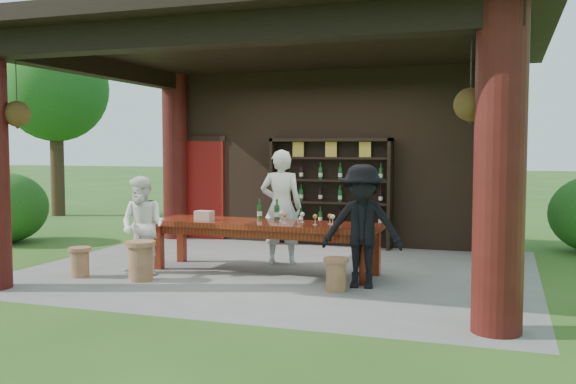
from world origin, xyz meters
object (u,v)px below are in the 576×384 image
(napkin_basket, at_px, (204,215))
(guest_man, at_px, (362,226))
(guest_woman, at_px, (143,226))
(stool_near_right, at_px, (336,273))
(wine_shelf, at_px, (330,192))
(tasting_table, at_px, (265,230))
(stool_near_left, at_px, (141,260))
(host, at_px, (281,207))
(stool_far_left, at_px, (80,261))

(napkin_basket, bearing_deg, guest_man, -10.65)
(guest_woman, bearing_deg, stool_near_right, 0.71)
(wine_shelf, distance_m, tasting_table, 2.73)
(tasting_table, bearing_deg, stool_near_left, -141.45)
(stool_near_right, bearing_deg, wine_shelf, 106.26)
(napkin_basket, bearing_deg, host, 41.58)
(tasting_table, relative_size, stool_near_left, 6.29)
(guest_woman, bearing_deg, tasting_table, 28.22)
(stool_near_right, distance_m, stool_far_left, 3.69)
(host, height_order, napkin_basket, host)
(guest_man, bearing_deg, tasting_table, 154.19)
(stool_near_left, bearing_deg, tasting_table, 38.55)
(tasting_table, height_order, guest_man, guest_man)
(wine_shelf, bearing_deg, guest_woman, -118.59)
(stool_far_left, relative_size, guest_man, 0.26)
(host, bearing_deg, guest_woman, 31.26)
(wine_shelf, height_order, host, wine_shelf)
(stool_far_left, bearing_deg, stool_near_right, 4.77)
(tasting_table, height_order, host, host)
(stool_near_right, distance_m, guest_woman, 2.96)
(wine_shelf, height_order, guest_man, wine_shelf)
(guest_woman, bearing_deg, napkin_basket, 48.06)
(wine_shelf, distance_m, stool_near_left, 4.23)
(guest_woman, bearing_deg, wine_shelf, 64.61)
(wine_shelf, relative_size, guest_woman, 1.60)
(tasting_table, relative_size, guest_woman, 2.42)
(tasting_table, bearing_deg, guest_woman, -154.98)
(stool_far_left, bearing_deg, host, 39.12)
(wine_shelf, xyz_separation_m, host, (-0.28, -1.95, -0.11))
(stool_near_left, xyz_separation_m, napkin_basket, (0.47, 1.03, 0.53))
(stool_near_right, bearing_deg, napkin_basket, 160.83)
(host, height_order, guest_woman, host)
(wine_shelf, height_order, stool_near_right, wine_shelf)
(stool_far_left, xyz_separation_m, guest_man, (3.95, 0.62, 0.59))
(guest_woman, xyz_separation_m, napkin_basket, (0.66, 0.66, 0.10))
(guest_woman, distance_m, guest_man, 3.19)
(wine_shelf, height_order, stool_far_left, wine_shelf)
(guest_man, bearing_deg, stool_near_right, -137.14)
(stool_far_left, relative_size, guest_woman, 0.30)
(wine_shelf, distance_m, stool_near_right, 3.80)
(stool_near_right, xyz_separation_m, napkin_basket, (-2.25, 0.78, 0.59))
(stool_near_right, bearing_deg, guest_man, 49.08)
(stool_far_left, distance_m, host, 3.12)
(stool_near_left, xyz_separation_m, stool_near_right, (2.73, 0.25, -0.06))
(stool_near_left, xyz_separation_m, guest_woman, (-0.19, 0.38, 0.42))
(stool_near_right, relative_size, guest_woman, 0.30)
(wine_shelf, relative_size, guest_man, 1.41)
(napkin_basket, bearing_deg, tasting_table, 5.44)
(stool_far_left, height_order, host, host)
(stool_far_left, bearing_deg, wine_shelf, 55.71)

